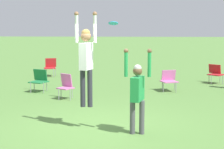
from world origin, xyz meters
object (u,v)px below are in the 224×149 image
at_px(person_jumping, 86,56).
at_px(frisbee, 113,23).
at_px(camping_chair_1, 169,79).
at_px(camping_chair_4, 39,79).
at_px(camping_chair_5, 50,66).
at_px(camping_chair_3, 215,73).
at_px(person_defending, 137,90).
at_px(camping_chair_2, 66,85).

relative_size(person_jumping, frisbee, 10.00).
distance_m(camping_chair_1, camping_chair_4, 4.81).
bearing_deg(camping_chair_1, person_jumping, 46.27).
bearing_deg(frisbee, camping_chair_5, 111.58).
distance_m(frisbee, camping_chair_5, 9.77).
bearing_deg(camping_chair_4, camping_chair_3, -140.36).
relative_size(person_defending, camping_chair_4, 2.41).
bearing_deg(camping_chair_3, person_defending, 105.93).
height_order(camping_chair_2, camping_chair_3, camping_chair_2).
relative_size(person_jumping, camping_chair_3, 2.66).
relative_size(frisbee, camping_chair_1, 0.29).
bearing_deg(person_jumping, frisbee, -85.87).
bearing_deg(camping_chair_2, person_defending, 153.31).
bearing_deg(camping_chair_2, camping_chair_3, -115.65).
bearing_deg(camping_chair_1, frisbee, 52.96).
xyz_separation_m(camping_chair_1, camping_chair_2, (-3.57, -1.65, 0.03)).
distance_m(person_jumping, camping_chair_3, 8.52).
height_order(frisbee, camping_chair_5, frisbee).
xyz_separation_m(camping_chair_2, camping_chair_5, (-1.72, 5.23, 0.02)).
relative_size(person_jumping, camping_chair_1, 2.92).
relative_size(frisbee, camping_chair_2, 0.27).
bearing_deg(person_jumping, camping_chair_1, -7.97).
height_order(person_defending, frisbee, frisbee).
height_order(person_defending, camping_chair_3, person_defending).
bearing_deg(camping_chair_1, camping_chair_4, -13.87).
bearing_deg(person_defending, camping_chair_4, -127.94).
distance_m(frisbee, camping_chair_2, 4.56).
bearing_deg(person_defending, person_jumping, -90.00).
bearing_deg(frisbee, camping_chair_1, 71.53).
xyz_separation_m(camping_chair_1, camping_chair_4, (-4.79, -0.39, 0.01)).
bearing_deg(camping_chair_2, camping_chair_5, -39.74).
relative_size(person_jumping, person_defending, 1.15).
relative_size(frisbee, camping_chair_5, 0.26).
distance_m(camping_chair_1, camping_chair_5, 6.39).
relative_size(camping_chair_2, camping_chair_5, 0.98).
xyz_separation_m(person_jumping, camping_chair_5, (-2.87, 8.74, -1.25)).
relative_size(camping_chair_2, camping_chair_3, 0.98).
bearing_deg(frisbee, person_jumping, 166.95).
relative_size(person_jumping, camping_chair_5, 2.65).
relative_size(camping_chair_1, camping_chair_4, 0.95).
distance_m(camping_chair_3, camping_chair_5, 7.58).
relative_size(person_jumping, camping_chair_2, 2.70).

